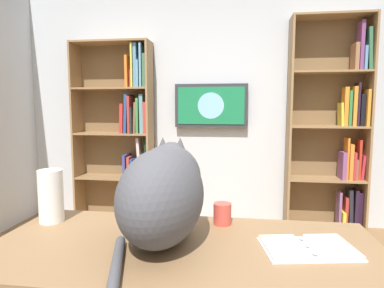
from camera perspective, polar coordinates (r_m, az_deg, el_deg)
wall_back at (r=3.73m, az=4.32°, el=7.05°), size 4.52×0.06×2.70m
bookshelf_left at (r=3.70m, az=23.76°, el=2.11°), size 0.79×0.28×2.22m
bookshelf_right at (r=3.78m, az=-11.71°, el=2.30°), size 0.88×0.28×2.02m
wall_mounted_tv at (r=3.65m, az=3.33°, el=6.66°), size 0.80×0.07×0.48m
desk at (r=1.34m, az=-1.61°, el=-21.96°), size 1.51×0.70×0.78m
cat at (r=1.32m, az=-4.93°, el=-7.91°), size 0.33×0.70×0.40m
open_binder at (r=1.35m, az=19.48°, el=-16.57°), size 0.36×0.28×0.02m
paper_towel_roll at (r=1.66m, az=-23.29°, el=-8.29°), size 0.11×0.11×0.24m
coffee_mug at (r=1.52m, az=5.28°, el=-11.95°), size 0.08×0.08×0.10m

